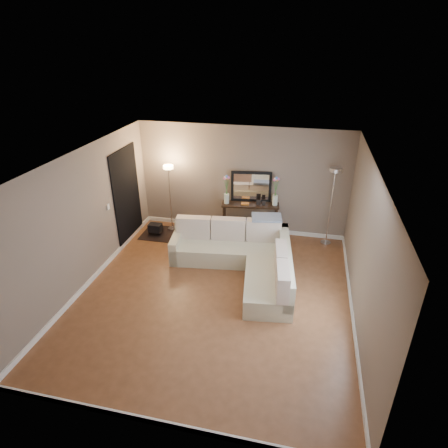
% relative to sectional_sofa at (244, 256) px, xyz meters
% --- Properties ---
extents(floor, '(5.00, 5.50, 0.01)m').
position_rel_sectional_sofa_xyz_m(floor, '(-0.38, -0.97, -0.33)').
color(floor, brown).
rests_on(floor, ground).
extents(ceiling, '(5.00, 5.50, 0.01)m').
position_rel_sectional_sofa_xyz_m(ceiling, '(-0.38, -0.97, 2.28)').
color(ceiling, white).
rests_on(ceiling, ground).
extents(wall_back, '(5.00, 0.02, 2.60)m').
position_rel_sectional_sofa_xyz_m(wall_back, '(-0.38, 1.79, 0.98)').
color(wall_back, '#7B6C5F').
rests_on(wall_back, ground).
extents(wall_front, '(5.00, 0.02, 2.60)m').
position_rel_sectional_sofa_xyz_m(wall_front, '(-0.38, -3.73, 0.98)').
color(wall_front, '#7B6C5F').
rests_on(wall_front, ground).
extents(wall_left, '(0.02, 5.50, 2.60)m').
position_rel_sectional_sofa_xyz_m(wall_left, '(-2.89, -0.97, 0.98)').
color(wall_left, '#7B6C5F').
rests_on(wall_left, ground).
extents(wall_right, '(0.02, 5.50, 2.60)m').
position_rel_sectional_sofa_xyz_m(wall_right, '(2.13, -0.97, 0.98)').
color(wall_right, '#7B6C5F').
rests_on(wall_right, ground).
extents(baseboard_back, '(5.00, 0.03, 0.10)m').
position_rel_sectional_sofa_xyz_m(baseboard_back, '(-0.38, 1.77, -0.27)').
color(baseboard_back, white).
rests_on(baseboard_back, ground).
extents(baseboard_front, '(5.00, 0.03, 0.10)m').
position_rel_sectional_sofa_xyz_m(baseboard_front, '(-0.38, -3.70, -0.27)').
color(baseboard_front, white).
rests_on(baseboard_front, ground).
extents(baseboard_left, '(0.03, 5.50, 0.10)m').
position_rel_sectional_sofa_xyz_m(baseboard_left, '(-2.86, -0.97, -0.27)').
color(baseboard_left, white).
rests_on(baseboard_left, ground).
extents(baseboard_right, '(0.03, 5.50, 0.10)m').
position_rel_sectional_sofa_xyz_m(baseboard_right, '(2.11, -0.97, -0.27)').
color(baseboard_right, white).
rests_on(baseboard_right, ground).
extents(doorway, '(0.02, 1.20, 2.20)m').
position_rel_sectional_sofa_xyz_m(doorway, '(-2.86, 0.73, 0.78)').
color(doorway, black).
rests_on(doorway, ground).
extents(switch_plate, '(0.02, 0.08, 0.12)m').
position_rel_sectional_sofa_xyz_m(switch_plate, '(-2.86, -0.12, 0.88)').
color(switch_plate, white).
rests_on(switch_plate, ground).
extents(sectional_sofa, '(2.77, 2.47, 0.88)m').
position_rel_sectional_sofa_xyz_m(sectional_sofa, '(0.00, 0.00, 0.00)').
color(sectional_sofa, beige).
rests_on(sectional_sofa, floor).
extents(throw_blanket, '(0.68, 0.47, 0.08)m').
position_rel_sectional_sofa_xyz_m(throw_blanket, '(0.36, 0.67, 0.60)').
color(throw_blanket, gray).
rests_on(throw_blanket, sectional_sofa).
extents(console_table, '(1.38, 0.54, 0.83)m').
position_rel_sectional_sofa_xyz_m(console_table, '(-0.21, 1.52, 0.14)').
color(console_table, black).
rests_on(console_table, floor).
extents(leaning_mirror, '(0.95, 0.17, 0.74)m').
position_rel_sectional_sofa_xyz_m(leaning_mirror, '(-0.14, 1.70, 0.87)').
color(leaning_mirror, black).
rests_on(leaning_mirror, console_table).
extents(table_decor, '(0.58, 0.15, 0.13)m').
position_rel_sectional_sofa_xyz_m(table_decor, '(-0.12, 1.49, 0.53)').
color(table_decor, orange).
rests_on(table_decor, console_table).
extents(flower_vase_left, '(0.16, 0.14, 0.71)m').
position_rel_sectional_sofa_xyz_m(flower_vase_left, '(-0.69, 1.45, 0.79)').
color(flower_vase_left, silver).
rests_on(flower_vase_left, console_table).
extents(flower_vase_right, '(0.16, 0.14, 0.71)m').
position_rel_sectional_sofa_xyz_m(flower_vase_right, '(0.44, 1.60, 0.79)').
color(flower_vase_right, silver).
rests_on(flower_vase_right, console_table).
extents(floor_lamp_lit, '(0.24, 0.24, 1.67)m').
position_rel_sectional_sofa_xyz_m(floor_lamp_lit, '(-2.08, 1.42, 0.85)').
color(floor_lamp_lit, silver).
rests_on(floor_lamp_lit, floor).
extents(floor_lamp_unlit, '(0.32, 0.32, 1.85)m').
position_rel_sectional_sofa_xyz_m(floor_lamp_unlit, '(1.70, 1.51, 0.98)').
color(floor_lamp_unlit, silver).
rests_on(floor_lamp_unlit, floor).
extents(charcoal_rug, '(1.09, 0.82, 0.01)m').
position_rel_sectional_sofa_xyz_m(charcoal_rug, '(-2.17, 1.10, -0.32)').
color(charcoal_rug, black).
rests_on(charcoal_rug, floor).
extents(black_bag, '(0.31, 0.22, 0.20)m').
position_rel_sectional_sofa_xyz_m(black_bag, '(-2.36, 1.01, -0.12)').
color(black_bag, black).
rests_on(black_bag, charcoal_rug).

